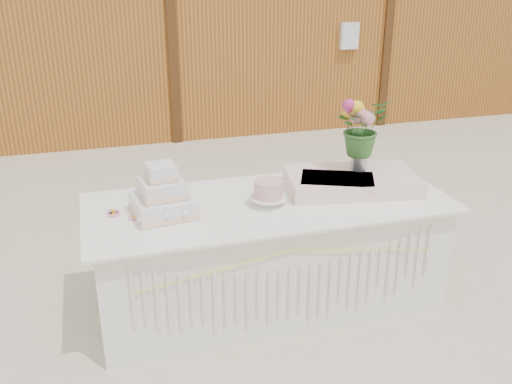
# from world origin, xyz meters

# --- Properties ---
(ground) EXTENTS (80.00, 80.00, 0.00)m
(ground) POSITION_xyz_m (0.00, 0.00, 0.00)
(ground) COLOR beige
(ground) RESTS_ON ground
(barn) EXTENTS (12.60, 4.60, 3.30)m
(barn) POSITION_xyz_m (-0.01, 5.99, 1.68)
(barn) COLOR #A26122
(barn) RESTS_ON ground
(cake_table) EXTENTS (2.40, 1.00, 0.77)m
(cake_table) POSITION_xyz_m (0.00, -0.00, 0.39)
(cake_table) COLOR white
(cake_table) RESTS_ON ground
(wedding_cake) EXTENTS (0.41, 0.41, 0.33)m
(wedding_cake) POSITION_xyz_m (-0.70, -0.01, 0.88)
(wedding_cake) COLOR white
(wedding_cake) RESTS_ON cake_table
(pink_cake_stand) EXTENTS (0.24, 0.24, 0.17)m
(pink_cake_stand) POSITION_xyz_m (-0.02, -0.07, 0.87)
(pink_cake_stand) COLOR white
(pink_cake_stand) RESTS_ON cake_table
(satin_runner) EXTENTS (0.96, 0.65, 0.11)m
(satin_runner) POSITION_xyz_m (0.62, 0.05, 0.83)
(satin_runner) COLOR #FAD4C9
(satin_runner) RESTS_ON cake_table
(flower_vase) EXTENTS (0.11, 0.11, 0.16)m
(flower_vase) POSITION_xyz_m (0.70, 0.12, 0.96)
(flower_vase) COLOR #AAAAAF
(flower_vase) RESTS_ON satin_runner
(bouquet) EXTENTS (0.44, 0.40, 0.40)m
(bouquet) POSITION_xyz_m (0.70, 0.12, 1.24)
(bouquet) COLOR #306327
(bouquet) RESTS_ON flower_vase
(loose_flowers) EXTENTS (0.30, 0.42, 0.02)m
(loose_flowers) POSITION_xyz_m (-0.96, 0.06, 0.78)
(loose_flowers) COLOR #CC7C9B
(loose_flowers) RESTS_ON cake_table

